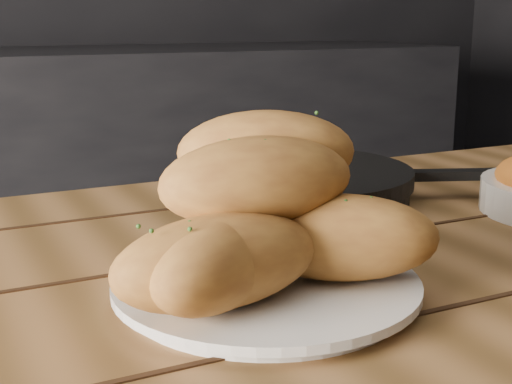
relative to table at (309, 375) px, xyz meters
name	(u,v)px	position (x,y,z in m)	size (l,w,h in m)	color
table	(309,375)	(0.00, 0.00, 0.00)	(1.60, 0.92, 0.75)	brown
plate	(266,287)	(-0.05, -0.01, 0.10)	(0.26, 0.26, 0.02)	silver
bread_rolls	(257,218)	(-0.06, -0.02, 0.17)	(0.30, 0.27, 0.14)	#B47832
skillet	(292,184)	(0.13, 0.27, 0.12)	(0.44, 0.32, 0.05)	black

